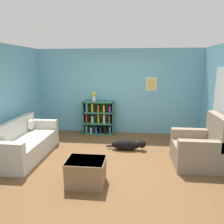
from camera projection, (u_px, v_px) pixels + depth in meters
ground_plane at (110, 162)px, 4.87m from camera, size 14.00×14.00×0.00m
wall_back at (118, 92)px, 6.78m from camera, size 5.60×0.13×2.60m
couch at (25, 144)px, 5.09m from camera, size 0.83×1.94×0.85m
bookshelf at (99, 118)px, 6.79m from camera, size 0.96×0.36×1.03m
recliner_chair at (200, 148)px, 4.66m from camera, size 0.97×0.98×1.10m
coffee_table at (86, 171)px, 3.90m from camera, size 0.69×0.55×0.47m
dog at (128, 145)px, 5.52m from camera, size 1.02×0.24×0.27m
vase at (94, 96)px, 6.64m from camera, size 0.14×0.14×0.29m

